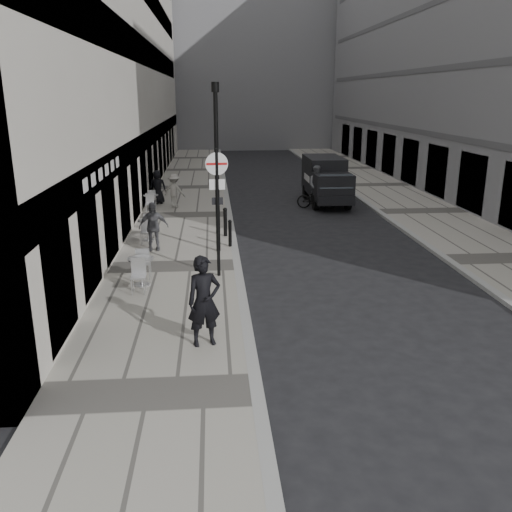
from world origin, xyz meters
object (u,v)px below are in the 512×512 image
(sign_post, at_px, (217,196))
(cyclist, at_px, (317,192))
(panel_van, at_px, (326,178))
(walking_man, at_px, (204,301))
(lamppost, at_px, (217,161))

(sign_post, height_order, cyclist, sign_post)
(panel_van, height_order, cyclist, panel_van)
(walking_man, distance_m, sign_post, 4.87)
(walking_man, distance_m, panel_van, 17.19)
(walking_man, height_order, panel_van, panel_van)
(walking_man, xyz_separation_m, lamppost, (0.39, 7.32, 2.12))
(panel_van, bearing_deg, cyclist, -116.48)
(panel_van, distance_m, cyclist, 1.56)
(sign_post, relative_size, cyclist, 1.81)
(lamppost, xyz_separation_m, cyclist, (4.88, 7.48, -2.42))
(walking_man, xyz_separation_m, sign_post, (0.37, 4.64, 1.42))
(walking_man, distance_m, cyclist, 15.71)
(lamppost, bearing_deg, panel_van, 57.73)
(sign_post, bearing_deg, walking_man, -98.88)
(panel_van, bearing_deg, lamppost, -121.68)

